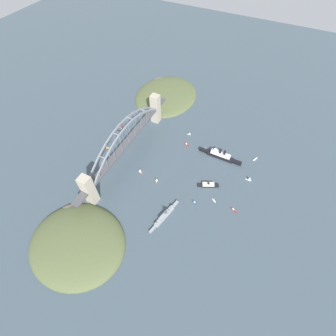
# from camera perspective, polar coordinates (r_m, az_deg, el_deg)

# --- Properties ---
(ground_plane) EXTENTS (1400.00, 1400.00, 0.00)m
(ground_plane) POSITION_cam_1_polar(r_m,az_deg,el_deg) (440.46, -9.28, 3.03)
(ground_plane) COLOR #3D4C56
(harbor_arch_bridge) EXTENTS (270.78, 15.71, 74.35)m
(harbor_arch_bridge) POSITION_cam_1_polar(r_m,az_deg,el_deg) (416.30, -9.86, 5.95)
(harbor_arch_bridge) COLOR #ADA38E
(harbor_arch_bridge) RESTS_ON ground
(headland_west_shore) EXTENTS (158.10, 132.40, 19.63)m
(headland_west_shore) POSITION_cam_1_polar(r_m,az_deg,el_deg) (566.84, -0.55, 16.97)
(headland_west_shore) COLOR #515B38
(headland_west_shore) RESTS_ON ground
(headland_east_shore) EXTENTS (123.15, 138.62, 31.44)m
(headland_east_shore) POSITION_cam_1_polar(r_m,az_deg,el_deg) (375.17, -20.77, -16.21)
(headland_east_shore) COLOR #515B38
(headland_east_shore) RESTS_ON ground
(ocean_liner) EXTENTS (9.25, 78.83, 20.77)m
(ocean_liner) POSITION_cam_1_polar(r_m,az_deg,el_deg) (437.19, 12.38, 2.97)
(ocean_liner) COLOR black
(ocean_liner) RESTS_ON ground
(naval_cruiser) EXTENTS (64.83, 17.93, 17.96)m
(naval_cruiser) POSITION_cam_1_polar(r_m,az_deg,el_deg) (365.03, -0.86, -11.31)
(naval_cruiser) COLOR gray
(naval_cruiser) RESTS_ON ground
(harbor_ferry_steamer) EXTENTS (20.66, 34.29, 8.24)m
(harbor_ferry_steamer) POSITION_cam_1_polar(r_m,az_deg,el_deg) (398.72, 9.58, -3.97)
(harbor_ferry_steamer) COLOR black
(harbor_ferry_steamer) RESTS_ON ground
(seaplane_taxiing_near_bridge) EXTENTS (8.13, 9.43, 4.89)m
(seaplane_taxiing_near_bridge) POSITION_cam_1_polar(r_m,az_deg,el_deg) (457.39, -14.31, 4.61)
(seaplane_taxiing_near_bridge) COLOR #B7B7B2
(seaplane_taxiing_near_bridge) RESTS_ON ground
(seaplane_second_in_formation) EXTENTS (11.85, 7.22, 4.74)m
(seaplane_second_in_formation) POSITION_cam_1_polar(r_m,az_deg,el_deg) (492.11, -11.15, 9.56)
(seaplane_second_in_formation) COLOR #B7B7B2
(seaplane_second_in_formation) RESTS_ON ground
(small_boat_0) EXTENTS (6.83, 9.21, 2.25)m
(small_boat_0) POSITION_cam_1_polar(r_m,az_deg,el_deg) (380.61, 6.27, -8.11)
(small_boat_0) COLOR #234C8C
(small_boat_0) RESTS_ON ground
(small_boat_1) EXTENTS (11.58, 6.45, 2.10)m
(small_boat_1) POSITION_cam_1_polar(r_m,az_deg,el_deg) (455.38, 20.03, 2.00)
(small_boat_1) COLOR silver
(small_boat_1) RESTS_ON ground
(small_boat_2) EXTENTS (7.02, 11.82, 2.21)m
(small_boat_2) POSITION_cam_1_polar(r_m,az_deg,el_deg) (453.03, 4.42, 5.68)
(small_boat_2) COLOR #B2231E
(small_boat_2) RESTS_ON ground
(small_boat_3) EXTENTS (7.27, 5.19, 7.22)m
(small_boat_3) POSITION_cam_1_polar(r_m,az_deg,el_deg) (398.11, -2.73, -2.82)
(small_boat_3) COLOR gold
(small_boat_3) RESTS_ON ground
(small_boat_4) EXTENTS (5.78, 7.85, 2.19)m
(small_boat_4) POSITION_cam_1_polar(r_m,az_deg,el_deg) (386.84, 10.85, -7.59)
(small_boat_4) COLOR silver
(small_boat_4) RESTS_ON ground
(small_boat_5) EXTENTS (5.71, 9.58, 9.41)m
(small_boat_5) POSITION_cam_1_polar(r_m,az_deg,el_deg) (420.34, 18.86, -2.42)
(small_boat_5) COLOR silver
(small_boat_5) RESTS_ON ground
(small_boat_6) EXTENTS (4.24, 6.27, 6.25)m
(small_boat_6) POSITION_cam_1_polar(r_m,az_deg,el_deg) (470.51, 5.14, 8.21)
(small_boat_6) COLOR silver
(small_boat_6) RESTS_ON ground
(small_boat_7) EXTENTS (5.94, 7.69, 8.74)m
(small_boat_7) POSITION_cam_1_polar(r_m,az_deg,el_deg) (410.99, -6.71, -0.57)
(small_boat_7) COLOR gold
(small_boat_7) RESTS_ON ground
(small_boat_8) EXTENTS (7.02, 11.88, 2.22)m
(small_boat_8) POSITION_cam_1_polar(r_m,az_deg,el_deg) (385.65, 15.31, -9.56)
(small_boat_8) COLOR #B2231E
(small_boat_8) RESTS_ON ground
(channel_marker_buoy) EXTENTS (2.20, 2.20, 2.75)m
(channel_marker_buoy) POSITION_cam_1_polar(r_m,az_deg,el_deg) (412.16, -5.92, -0.93)
(channel_marker_buoy) COLOR red
(channel_marker_buoy) RESTS_ON ground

